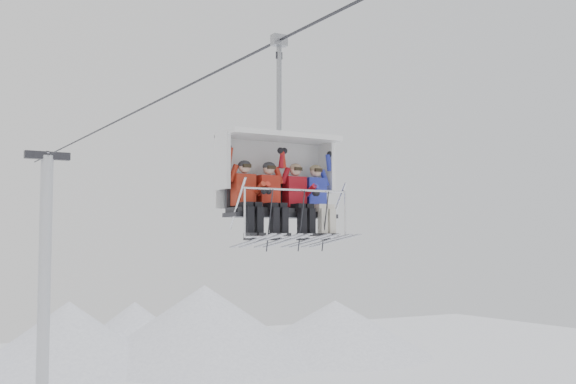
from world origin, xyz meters
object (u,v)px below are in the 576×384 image
lift_tower_right (43,322)px  skier_far_right (318,199)px  skier_far_left (246,196)px  skier_center_right (298,198)px  chairlift_carrier (276,175)px  skier_center_left (271,197)px

lift_tower_right → skier_far_right: (0.77, -21.83, 4.43)m
skier_far_left → skier_center_right: 1.11m
skier_center_right → skier_far_right: (0.46, 0.00, 0.00)m
chairlift_carrier → skier_far_left: 0.97m
lift_tower_right → skier_far_right: size_ratio=7.99×
skier_far_right → skier_center_left: bearing=180.0°
chairlift_carrier → skier_far_right: chairlift_carrier is taller
lift_tower_right → skier_far_left: lift_tower_right is taller
chairlift_carrier → skier_center_left: chairlift_carrier is taller
lift_tower_right → skier_far_right: 22.29m
skier_center_left → chairlift_carrier: bearing=47.9°
chairlift_carrier → skier_center_right: bearing=-44.1°
lift_tower_right → skier_center_left: lift_tower_right is taller
skier_far_left → skier_far_right: bearing=0.0°
lift_tower_right → chairlift_carrier: size_ratio=3.38×
skier_far_left → skier_center_left: 0.52m
chairlift_carrier → skier_center_right: 0.64m
skier_center_left → skier_far_right: bearing=0.0°
skier_center_right → skier_center_left: bearing=180.0°
skier_far_right → chairlift_carrier: bearing=158.6°
skier_center_right → skier_far_left: bearing=180.0°
lift_tower_right → skier_center_left: size_ratio=7.99×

